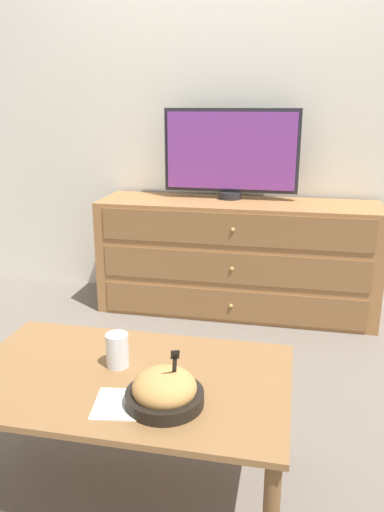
# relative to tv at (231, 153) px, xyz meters

# --- Properties ---
(ground_plane) EXTENTS (12.00, 12.00, 0.00)m
(ground_plane) POSITION_rel_tv_xyz_m (-0.05, 0.16, -0.95)
(ground_plane) COLOR #70665B
(wall_back) EXTENTS (12.00, 0.05, 2.60)m
(wall_back) POSITION_rel_tv_xyz_m (-0.05, 0.19, 0.35)
(wall_back) COLOR silver
(wall_back) RESTS_ON ground_plane
(dresser) EXTENTS (1.65, 0.46, 0.68)m
(dresser) POSITION_rel_tv_xyz_m (0.06, -0.09, -0.61)
(dresser) COLOR #9E6B3D
(dresser) RESTS_ON ground_plane
(tv) EXTENTS (0.80, 0.14, 0.53)m
(tv) POSITION_rel_tv_xyz_m (0.00, 0.00, 0.00)
(tv) COLOR #232328
(tv) RESTS_ON dresser
(coffee_table) EXTENTS (1.03, 0.63, 0.41)m
(coffee_table) POSITION_rel_tv_xyz_m (-0.11, -1.64, -0.60)
(coffee_table) COLOR olive
(coffee_table) RESTS_ON ground_plane
(takeout_bowl) EXTENTS (0.23, 0.23, 0.19)m
(takeout_bowl) POSITION_rel_tv_xyz_m (0.05, -1.77, -0.51)
(takeout_bowl) COLOR black
(takeout_bowl) RESTS_ON coffee_table
(drink_cup) EXTENTS (0.07, 0.07, 0.11)m
(drink_cup) POSITION_rel_tv_xyz_m (-0.15, -1.59, -0.50)
(drink_cup) COLOR beige
(drink_cup) RESTS_ON coffee_table
(napkin) EXTENTS (0.18, 0.18, 0.00)m
(napkin) POSITION_rel_tv_xyz_m (-0.07, -1.80, -0.55)
(napkin) COLOR silver
(napkin) RESTS_ON coffee_table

